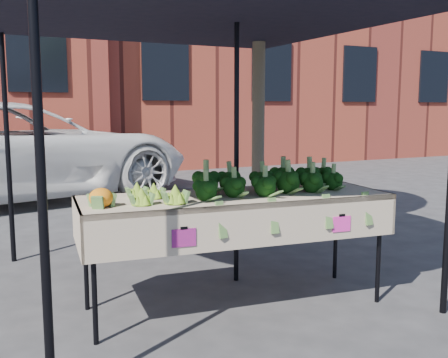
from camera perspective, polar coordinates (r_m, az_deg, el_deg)
ground at (r=4.32m, az=0.09°, el=-13.43°), size 90.00×90.00×0.00m
table at (r=4.11m, az=1.22°, el=-7.97°), size 2.47×1.04×0.90m
canopy at (r=4.50m, az=-3.06°, el=5.30°), size 3.16×3.16×2.74m
broccoli_heap at (r=4.17m, az=5.08°, el=0.18°), size 1.45×0.55×0.23m
romanesco_cluster at (r=3.78m, az=-8.03°, el=-1.08°), size 0.41×0.55×0.18m
cauliflower_pair at (r=3.60m, az=-13.46°, el=-1.80°), size 0.18×0.18×0.16m
vehicle at (r=9.53m, az=-22.60°, el=15.95°), size 2.34×3.11×6.01m
street_tree at (r=5.90m, az=3.87°, el=12.72°), size 2.10×2.10×4.14m
building_right at (r=18.55m, az=2.83°, el=16.16°), size 12.00×8.00×8.50m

